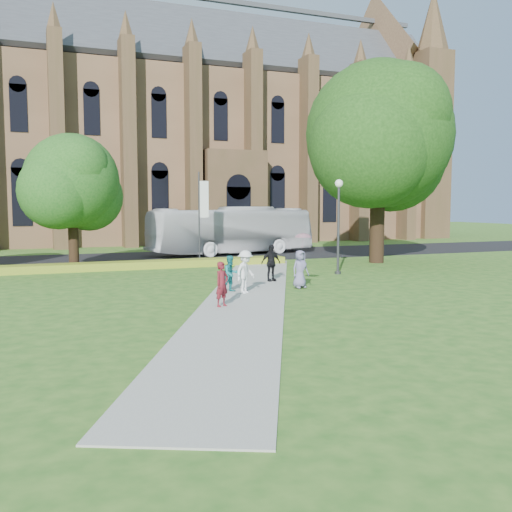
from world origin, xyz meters
name	(u,v)px	position (x,y,z in m)	size (l,w,h in m)	color
ground	(255,301)	(0.00, 0.00, 0.00)	(160.00, 160.00, 0.00)	#285D1B
road	(155,257)	(0.00, 20.00, 0.01)	(160.00, 10.00, 0.02)	black
footpath	(247,296)	(0.00, 1.00, 0.02)	(3.20, 30.00, 0.04)	#B2B2A8
flower_hedge	(145,265)	(-2.00, 13.20, 0.23)	(18.00, 1.40, 0.45)	gold
cathedral	(207,121)	(10.00, 39.73, 12.98)	(52.60, 18.25, 28.00)	brown
streetlamp	(339,215)	(7.50, 6.50, 3.30)	(0.44, 0.44, 5.24)	#38383D
large_tree	(379,135)	(13.00, 11.00, 8.37)	(9.60, 9.60, 13.20)	#332114
street_tree_1	(72,181)	(-6.00, 14.50, 5.22)	(5.60, 5.60, 8.05)	#332114
banner_pole_0	(201,212)	(2.11, 15.20, 3.39)	(0.70, 0.10, 6.00)	#38383D
tour_coach	(232,230)	(6.06, 20.37, 1.86)	(3.08, 13.18, 3.67)	silver
pedestrian_0	(222,284)	(-1.74, -0.97, 0.89)	(0.62, 0.41, 1.69)	maroon
pedestrian_1	(231,274)	(-0.26, 2.30, 0.84)	(0.78, 0.61, 1.60)	#177277
pedestrian_2	(245,272)	(0.21, 1.72, 0.97)	(1.20, 0.69, 1.85)	white
pedestrian_3	(271,263)	(2.75, 4.88, 0.96)	(1.08, 0.45, 1.84)	black
pedestrian_4	(300,269)	(3.12, 2.31, 0.91)	(0.85, 0.55, 1.73)	slate
parasol	(303,242)	(3.30, 2.41, 2.12)	(0.78, 0.78, 0.69)	#CD919E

